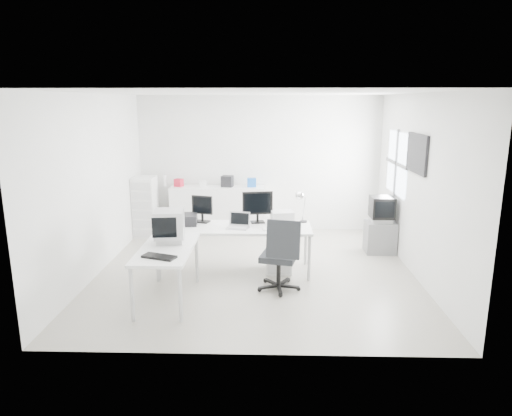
{
  "coord_description": "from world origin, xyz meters",
  "views": [
    {
      "loc": [
        0.2,
        -6.95,
        2.68
      ],
      "look_at": [
        0.0,
        0.2,
        1.0
      ],
      "focal_mm": 32.0,
      "sensor_mm": 36.0,
      "label": 1
    }
  ],
  "objects_px": {
    "office_chair": "(279,253)",
    "lcd_monitor_small": "(202,209)",
    "side_desk": "(167,274)",
    "inkjet_printer": "(182,219)",
    "filing_cabinet": "(145,207)",
    "tv_cabinet": "(380,237)",
    "laptop": "(238,222)",
    "crt_tv": "(382,210)",
    "main_desk": "(235,249)",
    "crt_monitor": "(169,225)",
    "drawer_pedestal": "(279,253)",
    "laser_printer": "(282,217)",
    "lcd_monitor_large": "(258,207)",
    "sideboard": "(218,209)"
  },
  "relations": [
    {
      "from": "inkjet_printer",
      "to": "filing_cabinet",
      "type": "bearing_deg",
      "value": 114.85
    },
    {
      "from": "laptop",
      "to": "laser_printer",
      "type": "distance_m",
      "value": 0.77
    },
    {
      "from": "crt_tv",
      "to": "sideboard",
      "type": "bearing_deg",
      "value": 158.06
    },
    {
      "from": "laptop",
      "to": "laser_printer",
      "type": "height_order",
      "value": "laptop"
    },
    {
      "from": "lcd_monitor_large",
      "to": "filing_cabinet",
      "type": "bearing_deg",
      "value": 133.11
    },
    {
      "from": "lcd_monitor_small",
      "to": "office_chair",
      "type": "bearing_deg",
      "value": -21.1
    },
    {
      "from": "lcd_monitor_small",
      "to": "office_chair",
      "type": "distance_m",
      "value": 1.61
    },
    {
      "from": "laser_printer",
      "to": "filing_cabinet",
      "type": "xyz_separation_m",
      "value": [
        -2.7,
        1.73,
        -0.24
      ]
    },
    {
      "from": "drawer_pedestal",
      "to": "crt_monitor",
      "type": "distance_m",
      "value": 1.93
    },
    {
      "from": "crt_monitor",
      "to": "crt_tv",
      "type": "relative_size",
      "value": 1.02
    },
    {
      "from": "laptop",
      "to": "drawer_pedestal",
      "type": "bearing_deg",
      "value": 24.67
    },
    {
      "from": "drawer_pedestal",
      "to": "laptop",
      "type": "bearing_deg",
      "value": -167.01
    },
    {
      "from": "laptop",
      "to": "tv_cabinet",
      "type": "bearing_deg",
      "value": 35.97
    },
    {
      "from": "laptop",
      "to": "filing_cabinet",
      "type": "distance_m",
      "value": 2.88
    },
    {
      "from": "crt_monitor",
      "to": "lcd_monitor_small",
      "type": "bearing_deg",
      "value": 67.83
    },
    {
      "from": "filing_cabinet",
      "to": "crt_monitor",
      "type": "bearing_deg",
      "value": -68.51
    },
    {
      "from": "office_chair",
      "to": "tv_cabinet",
      "type": "distance_m",
      "value": 2.55
    },
    {
      "from": "office_chair",
      "to": "tv_cabinet",
      "type": "xyz_separation_m",
      "value": [
        1.87,
        1.72,
        -0.27
      ]
    },
    {
      "from": "crt_monitor",
      "to": "crt_tv",
      "type": "xyz_separation_m",
      "value": [
        3.4,
        1.88,
        -0.21
      ]
    },
    {
      "from": "drawer_pedestal",
      "to": "lcd_monitor_large",
      "type": "height_order",
      "value": "lcd_monitor_large"
    },
    {
      "from": "inkjet_printer",
      "to": "crt_tv",
      "type": "relative_size",
      "value": 0.92
    },
    {
      "from": "crt_monitor",
      "to": "filing_cabinet",
      "type": "height_order",
      "value": "crt_monitor"
    },
    {
      "from": "side_desk",
      "to": "inkjet_printer",
      "type": "xyz_separation_m",
      "value": [
        0.0,
        1.2,
        0.46
      ]
    },
    {
      "from": "tv_cabinet",
      "to": "drawer_pedestal",
      "type": "bearing_deg",
      "value": -152.11
    },
    {
      "from": "lcd_monitor_small",
      "to": "inkjet_printer",
      "type": "bearing_deg",
      "value": -137.09
    },
    {
      "from": "main_desk",
      "to": "drawer_pedestal",
      "type": "bearing_deg",
      "value": 4.09
    },
    {
      "from": "side_desk",
      "to": "lcd_monitor_small",
      "type": "bearing_deg",
      "value": 77.47
    },
    {
      "from": "drawer_pedestal",
      "to": "side_desk",
      "type": "bearing_deg",
      "value": -143.43
    },
    {
      "from": "laptop",
      "to": "sideboard",
      "type": "xyz_separation_m",
      "value": [
        -0.57,
        2.36,
        -0.37
      ]
    },
    {
      "from": "inkjet_printer",
      "to": "office_chair",
      "type": "distance_m",
      "value": 1.75
    },
    {
      "from": "crt_tv",
      "to": "crt_monitor",
      "type": "bearing_deg",
      "value": -151.07
    },
    {
      "from": "inkjet_printer",
      "to": "laser_printer",
      "type": "distance_m",
      "value": 1.6
    },
    {
      "from": "main_desk",
      "to": "crt_monitor",
      "type": "xyz_separation_m",
      "value": [
        -0.85,
        -0.85,
        0.63
      ]
    },
    {
      "from": "inkjet_printer",
      "to": "office_chair",
      "type": "xyz_separation_m",
      "value": [
        1.53,
        -0.79,
        -0.28
      ]
    },
    {
      "from": "laptop",
      "to": "office_chair",
      "type": "height_order",
      "value": "office_chair"
    },
    {
      "from": "inkjet_printer",
      "to": "crt_tv",
      "type": "xyz_separation_m",
      "value": [
        3.4,
        0.93,
        -0.04
      ]
    },
    {
      "from": "tv_cabinet",
      "to": "crt_tv",
      "type": "height_order",
      "value": "crt_tv"
    },
    {
      "from": "main_desk",
      "to": "filing_cabinet",
      "type": "relative_size",
      "value": 1.98
    },
    {
      "from": "filing_cabinet",
      "to": "tv_cabinet",
      "type": "bearing_deg",
      "value": -11.65
    },
    {
      "from": "side_desk",
      "to": "crt_tv",
      "type": "height_order",
      "value": "crt_tv"
    },
    {
      "from": "inkjet_printer",
      "to": "drawer_pedestal",
      "type": "bearing_deg",
      "value": -7.77
    },
    {
      "from": "office_chair",
      "to": "lcd_monitor_small",
      "type": "bearing_deg",
      "value": 155.96
    },
    {
      "from": "crt_monitor",
      "to": "crt_tv",
      "type": "distance_m",
      "value": 3.89
    },
    {
      "from": "tv_cabinet",
      "to": "sideboard",
      "type": "distance_m",
      "value": 3.31
    },
    {
      "from": "crt_monitor",
      "to": "drawer_pedestal",
      "type": "bearing_deg",
      "value": 23.23
    },
    {
      "from": "side_desk",
      "to": "sideboard",
      "type": "height_order",
      "value": "sideboard"
    },
    {
      "from": "laptop",
      "to": "tv_cabinet",
      "type": "xyz_separation_m",
      "value": [
        2.5,
        1.13,
        -0.57
      ]
    },
    {
      "from": "main_desk",
      "to": "laptop",
      "type": "relative_size",
      "value": 7.39
    },
    {
      "from": "laser_printer",
      "to": "sideboard",
      "type": "xyz_separation_m",
      "value": [
        -1.27,
        2.04,
        -0.37
      ]
    },
    {
      "from": "filing_cabinet",
      "to": "lcd_monitor_small",
      "type": "bearing_deg",
      "value": -50.52
    }
  ]
}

